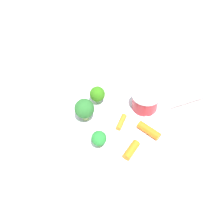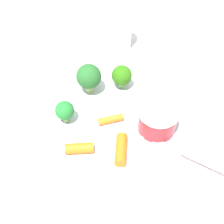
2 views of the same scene
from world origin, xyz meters
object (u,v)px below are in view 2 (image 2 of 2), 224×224
at_px(plate, 105,120).
at_px(drinking_glass, 117,29).
at_px(sauce_cup, 157,120).
at_px(broccoli_floret_1, 122,76).
at_px(broccoli_floret_2, 65,111).
at_px(carrot_stick_0, 111,119).
at_px(carrot_stick_2, 121,149).
at_px(fork, 191,157).
at_px(broccoli_floret_0, 89,77).
at_px(carrot_stick_1, 79,148).

distance_m(plate, drinking_glass, 0.22).
relative_size(sauce_cup, broccoli_floret_1, 1.37).
distance_m(plate, broccoli_floret_1, 0.09).
height_order(broccoli_floret_2, carrot_stick_0, broccoli_floret_2).
xyz_separation_m(broccoli_floret_1, carrot_stick_2, (0.03, 0.14, -0.02)).
distance_m(plate, carrot_stick_2, 0.08).
distance_m(broccoli_floret_2, drinking_glass, 0.24).
bearing_deg(plate, fork, 138.05).
bearing_deg(carrot_stick_2, carrot_stick_0, -86.52).
bearing_deg(broccoli_floret_1, carrot_stick_0, 66.13).
distance_m(plate, broccoli_floret_2, 0.07).
bearing_deg(broccoli_floret_2, plate, 174.19).
distance_m(broccoli_floret_0, carrot_stick_1, 0.14).
bearing_deg(broccoli_floret_1, broccoli_floret_0, 0.36).
relative_size(plate, broccoli_floret_2, 6.76).
bearing_deg(plate, broccoli_floret_2, -5.81).
bearing_deg(carrot_stick_2, carrot_stick_1, -12.96).
bearing_deg(sauce_cup, carrot_stick_0, -21.85).
xyz_separation_m(sauce_cup, broccoli_floret_0, (0.09, -0.11, 0.01)).
height_order(broccoli_floret_1, broccoli_floret_2, broccoli_floret_1).
distance_m(carrot_stick_0, fork, 0.14).
height_order(sauce_cup, fork, sauce_cup).
bearing_deg(carrot_stick_0, broccoli_floret_0, -73.37).
distance_m(broccoli_floret_1, fork, 0.19).
xyz_separation_m(carrot_stick_1, carrot_stick_2, (-0.06, 0.01, 0.00)).
bearing_deg(fork, sauce_cup, -60.23).
relative_size(broccoli_floret_2, carrot_stick_2, 0.77).
height_order(carrot_stick_0, drinking_glass, drinking_glass).
xyz_separation_m(broccoli_floret_0, carrot_stick_0, (-0.02, 0.08, -0.03)).
xyz_separation_m(sauce_cup, carrot_stick_2, (0.07, 0.04, -0.01)).
height_order(broccoli_floret_1, carrot_stick_1, broccoli_floret_1).
bearing_deg(broccoli_floret_0, drinking_glass, -119.48).
distance_m(broccoli_floret_0, carrot_stick_2, 0.15).
bearing_deg(broccoli_floret_0, broccoli_floret_2, 51.96).
relative_size(sauce_cup, fork, 0.47).
bearing_deg(fork, drinking_glass, -80.17).
relative_size(broccoli_floret_1, fork, 0.34).
distance_m(broccoli_floret_1, carrot_stick_2, 0.15).
distance_m(broccoli_floret_1, drinking_glass, 0.14).
xyz_separation_m(broccoli_floret_2, drinking_glass, (-0.13, -0.20, 0.01)).
bearing_deg(plate, carrot_stick_0, 124.69).
relative_size(carrot_stick_0, drinking_glass, 0.46).
bearing_deg(carrot_stick_0, fork, 139.21).
xyz_separation_m(carrot_stick_0, carrot_stick_1, (0.06, 0.05, 0.00)).
relative_size(carrot_stick_1, drinking_glass, 0.48).
bearing_deg(broccoli_floret_2, broccoli_floret_1, -149.77).
distance_m(sauce_cup, broccoli_floret_0, 0.14).
height_order(sauce_cup, carrot_stick_0, sauce_cup).
bearing_deg(carrot_stick_1, plate, -130.50).
bearing_deg(broccoli_floret_2, carrot_stick_0, 166.91).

